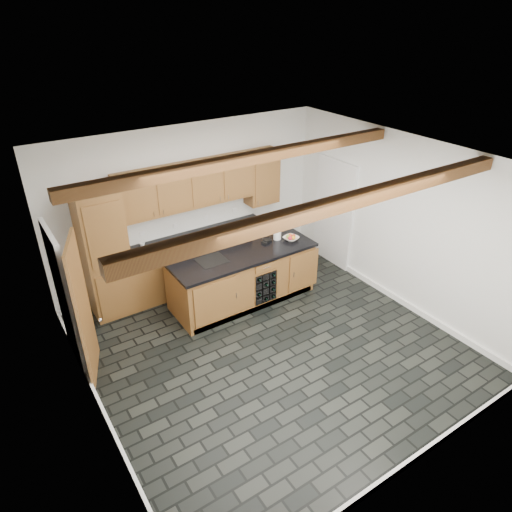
{
  "coord_description": "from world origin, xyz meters",
  "views": [
    {
      "loc": [
        -3.1,
        -4.3,
        4.45
      ],
      "look_at": [
        0.25,
        0.8,
        1.09
      ],
      "focal_mm": 32.0,
      "sensor_mm": 36.0,
      "label": 1
    }
  ],
  "objects": [
    {
      "name": "kitchen_scale",
      "position": [
        0.82,
        1.34,
        0.96
      ],
      "size": [
        0.21,
        0.16,
        0.06
      ],
      "rotation": [
        0.0,
        0.0,
        0.41
      ],
      "color": "black",
      "rests_on": "island"
    },
    {
      "name": "back_cabinetry",
      "position": [
        -0.38,
        2.24,
        0.98
      ],
      "size": [
        3.65,
        0.62,
        2.2
      ],
      "color": "brown",
      "rests_on": "ground"
    },
    {
      "name": "room_shell",
      "position": [
        -0.09,
        0.53,
        1.53
      ],
      "size": [
        5.01,
        5.0,
        5.0
      ],
      "color": "white",
      "rests_on": "ground"
    },
    {
      "name": "fruit_bowl",
      "position": [
        1.22,
        1.18,
        0.96
      ],
      "size": [
        0.3,
        0.3,
        0.06
      ],
      "primitive_type": "imported",
      "rotation": [
        0.0,
        0.0,
        0.21
      ],
      "color": "silver",
      "rests_on": "island"
    },
    {
      "name": "ground",
      "position": [
        0.0,
        0.0,
        0.0
      ],
      "size": [
        5.0,
        5.0,
        0.0
      ],
      "primitive_type": "plane",
      "color": "black",
      "rests_on": "ground"
    },
    {
      "name": "paper_towel",
      "position": [
        1.04,
        1.34,
        1.07
      ],
      "size": [
        0.13,
        0.13,
        0.27
      ],
      "primitive_type": "cylinder",
      "color": "white",
      "rests_on": "island"
    },
    {
      "name": "faucet",
      "position": [
        -0.25,
        1.33,
        0.96
      ],
      "size": [
        0.45,
        0.4,
        0.34
      ],
      "color": "black",
      "rests_on": "island"
    },
    {
      "name": "fruit_cluster",
      "position": [
        1.22,
        1.18,
        0.99
      ],
      "size": [
        0.16,
        0.17,
        0.07
      ],
      "color": "red",
      "rests_on": "fruit_bowl"
    },
    {
      "name": "island",
      "position": [
        0.31,
        1.28,
        0.46
      ],
      "size": [
        2.48,
        0.96,
        0.93
      ],
      "color": "brown",
      "rests_on": "ground"
    },
    {
      "name": "mug",
      "position": [
        -0.99,
        2.33,
        0.97
      ],
      "size": [
        0.09,
        0.09,
        0.08
      ],
      "primitive_type": "imported",
      "rotation": [
        0.0,
        0.0,
        0.02
      ],
      "color": "white",
      "rests_on": "back_cabinetry"
    }
  ]
}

